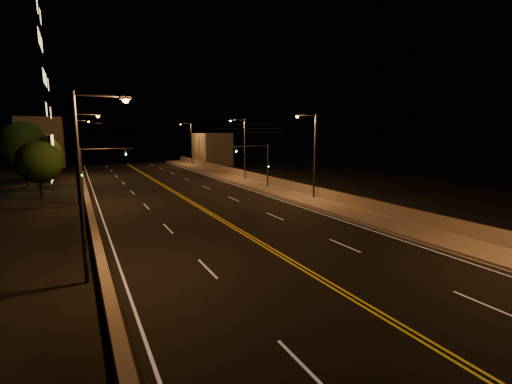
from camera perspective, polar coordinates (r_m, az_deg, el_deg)
name	(u,v)px	position (r m, az deg, el deg)	size (l,w,h in m)	color
ground	(445,354)	(14.43, 27.12, -21.25)	(160.00, 160.00, 0.00)	black
road	(223,221)	(29.90, -5.15, -4.43)	(18.00, 120.00, 0.02)	black
sidewalk	(332,207)	(35.09, 11.55, -2.28)	(3.60, 120.00, 0.30)	gray
curb	(315,210)	(34.02, 9.04, -2.71)	(0.14, 120.00, 0.15)	gray
parapet_wall	(346,199)	(35.99, 13.66, -1.02)	(0.30, 120.00, 1.00)	gray
jersey_barrier	(93,229)	(27.95, -23.75, -5.20)	(0.45, 120.00, 0.94)	gray
distant_building_right	(212,149)	(81.15, -6.84, 6.61)	(6.00, 10.00, 6.69)	gray
distant_building_left	(41,142)	(85.45, -30.15, 6.63)	(8.00, 8.00, 9.87)	gray
parapet_rail	(346,193)	(35.90, 13.70, -0.19)	(0.06, 0.06, 120.00)	black
lane_markings	(223,221)	(29.83, -5.10, -4.44)	(17.32, 116.00, 0.00)	silver
streetlight_1	(313,151)	(38.35, 8.69, 6.28)	(2.55, 0.28, 8.85)	#2D2D33
streetlight_2	(243,145)	(53.50, -2.03, 7.21)	(2.55, 0.28, 8.85)	#2D2D33
streetlight_3	(190,141)	(78.70, -10.10, 7.75)	(2.55, 0.28, 8.85)	#2D2D33
streetlight_4	(86,175)	(18.62, -24.71, 2.39)	(2.55, 0.28, 8.85)	#2D2D33
streetlight_5	(79,152)	(39.37, -25.61, 5.55)	(2.55, 0.28, 8.85)	#2D2D33
streetlight_6	(76,145)	(62.26, -25.91, 6.59)	(2.55, 0.28, 8.85)	#2D2D33
traffic_signal_right	(260,161)	(45.17, 0.63, 4.84)	(5.11, 0.31, 5.56)	#2D2D33
traffic_signal_left	(93,167)	(40.39, -23.81, 3.51)	(5.11, 0.31, 5.56)	#2D2D33
overhead_wires	(187,128)	(38.07, -10.53, 9.63)	(22.00, 0.03, 0.83)	black
tree_0	(39,162)	(45.56, -30.44, 3.98)	(4.53, 4.53, 6.14)	black
tree_1	(25,146)	(55.29, -32.04, 5.97)	(6.11, 6.11, 8.28)	black
tree_2	(44,153)	(62.41, -29.77, 5.29)	(4.72, 4.72, 6.39)	black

